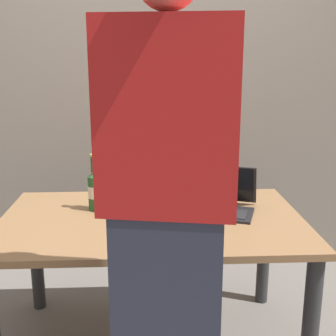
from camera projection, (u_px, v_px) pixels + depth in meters
desk at (152, 238)px, 2.17m from camera, size 1.47×0.89×0.70m
laptop at (220, 200)px, 2.24m from camera, size 0.43×0.40×0.22m
beer_bottle_green at (95, 189)px, 2.23m from camera, size 0.07×0.07×0.29m
beer_bottle_brown at (116, 191)px, 2.19m from camera, size 0.08×0.08×0.29m
person_figure at (168, 225)px, 1.43m from camera, size 0.46×0.30×1.82m
back_wall at (149, 82)px, 2.93m from camera, size 6.00×0.10×2.60m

